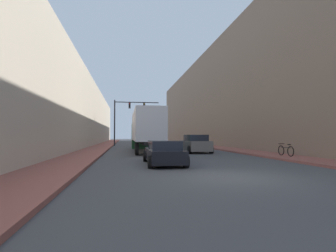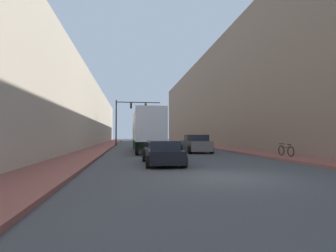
# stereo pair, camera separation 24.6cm
# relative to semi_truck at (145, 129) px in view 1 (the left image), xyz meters

# --- Properties ---
(ground_plane) EXTENTS (200.00, 200.00, 0.00)m
(ground_plane) POSITION_rel_semi_truck_xyz_m (2.00, -17.12, -2.21)
(ground_plane) COLOR #424244
(sidewalk_right) EXTENTS (2.72, 80.00, 0.15)m
(sidewalk_right) POSITION_rel_semi_truck_xyz_m (9.15, 12.88, -2.13)
(sidewalk_right) COLOR brown
(sidewalk_right) RESTS_ON ground
(sidewalk_left) EXTENTS (2.72, 80.00, 0.15)m
(sidewalk_left) POSITION_rel_semi_truck_xyz_m (-5.15, 12.88, -2.13)
(sidewalk_left) COLOR brown
(sidewalk_left) RESTS_ON ground
(building_right) EXTENTS (6.00, 80.00, 15.01)m
(building_right) POSITION_rel_semi_truck_xyz_m (13.51, 12.88, 5.30)
(building_right) COLOR #846B56
(building_right) RESTS_ON ground
(building_left) EXTENTS (6.00, 80.00, 9.49)m
(building_left) POSITION_rel_semi_truck_xyz_m (-9.51, 12.88, 2.54)
(building_left) COLOR beige
(building_left) RESTS_ON ground
(semi_truck) EXTENTS (2.46, 13.69, 3.88)m
(semi_truck) POSITION_rel_semi_truck_xyz_m (0.00, 0.00, 0.00)
(semi_truck) COLOR silver
(semi_truck) RESTS_ON ground
(sedan_car) EXTENTS (2.02, 4.62, 1.32)m
(sedan_car) POSITION_rel_semi_truck_xyz_m (0.10, -12.31, -1.57)
(sedan_car) COLOR black
(sedan_car) RESTS_ON ground
(suv_car) EXTENTS (2.20, 4.95, 1.65)m
(suv_car) POSITION_rel_semi_truck_xyz_m (4.47, -2.81, -1.42)
(suv_car) COLOR slate
(suv_car) RESTS_ON ground
(traffic_signal_gantry) EXTENTS (6.86, 0.35, 6.99)m
(traffic_signal_gantry) POSITION_rel_semi_truck_xyz_m (-2.08, 13.99, 2.62)
(traffic_signal_gantry) COLOR black
(traffic_signal_gantry) RESTS_ON ground
(parked_bicycle) EXTENTS (0.44, 1.83, 0.86)m
(parked_bicycle) POSITION_rel_semi_truck_xyz_m (9.16, -9.80, -1.68)
(parked_bicycle) COLOR black
(parked_bicycle) RESTS_ON sidewalk_right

